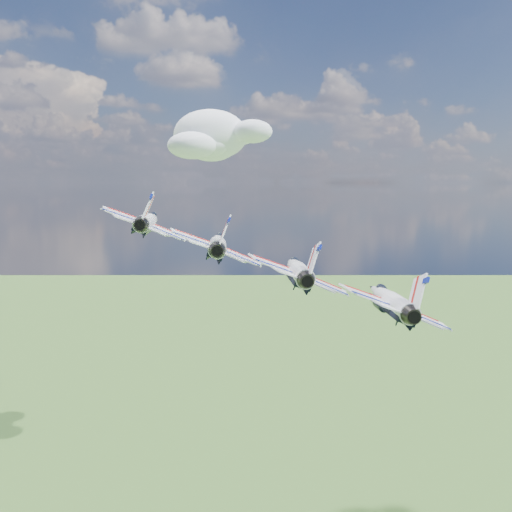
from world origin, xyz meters
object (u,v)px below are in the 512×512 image
object	(u,v)px
jet_2	(297,269)
jet_3	(389,300)
jet_1	(218,243)
jet_0	(149,221)

from	to	relation	value
jet_2	jet_3	world-z (taller)	jet_2
jet_2	jet_3	xyz separation A→B (m)	(7.84, -8.01, -2.56)
jet_2	jet_3	size ratio (longest dim) A/B	1.00
jet_1	jet_3	distance (m)	22.99
jet_1	jet_3	xyz separation A→B (m)	(15.68, -16.02, -5.12)
jet_3	jet_2	bearing A→B (deg)	147.97
jet_1	jet_3	size ratio (longest dim) A/B	1.00
jet_1	jet_2	size ratio (longest dim) A/B	1.00
jet_0	jet_3	size ratio (longest dim) A/B	1.00
jet_0	jet_3	bearing A→B (deg)	-32.03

